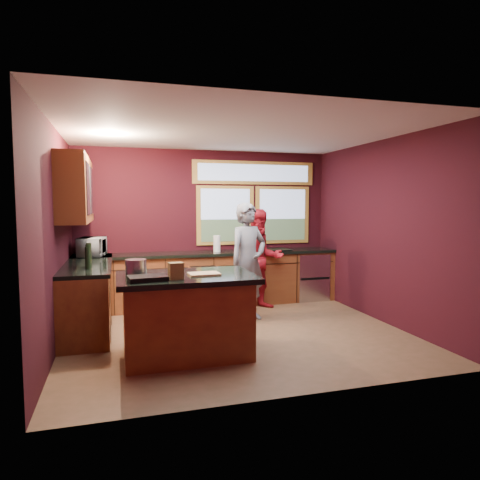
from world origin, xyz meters
name	(u,v)px	position (x,y,z in m)	size (l,w,h in m)	color
floor	(237,333)	(0.00, 0.00, 0.00)	(4.50, 4.50, 0.00)	brown
room_shell	(188,201)	(-0.60, 0.32, 1.80)	(4.52, 4.02, 2.71)	black
back_counter	(221,278)	(0.20, 1.70, 0.46)	(4.50, 0.64, 0.93)	#562314
left_counter	(88,295)	(-1.95, 0.85, 0.47)	(0.64, 2.30, 0.93)	#562314
island	(187,315)	(-0.79, -0.66, 0.48)	(1.55, 1.05, 0.95)	#562314
person_grey	(248,262)	(0.35, 0.61, 0.89)	(0.65, 0.42, 1.78)	slate
person_red	(260,259)	(0.75, 1.22, 0.84)	(0.81, 0.63, 1.67)	maroon
microwave	(92,247)	(-1.92, 1.61, 1.08)	(0.54, 0.36, 0.30)	#999999
potted_plant	(252,240)	(0.78, 1.75, 1.11)	(0.33, 0.28, 0.36)	#999999
paper_towel	(217,244)	(0.12, 1.70, 1.07)	(0.12, 0.12, 0.28)	white
cutting_board	(204,274)	(-0.59, -0.71, 0.95)	(0.35, 0.25, 0.02)	tan
stock_pot	(136,267)	(-1.34, -0.51, 1.03)	(0.24, 0.24, 0.18)	#ACABB0
paper_bag	(176,271)	(-0.94, -0.91, 1.03)	(0.15, 0.12, 0.18)	brown
black_tray	(148,278)	(-1.24, -0.91, 0.97)	(0.40, 0.28, 0.05)	black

